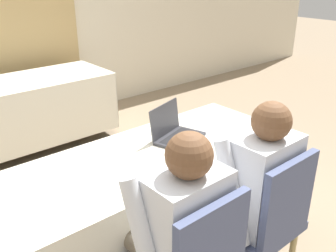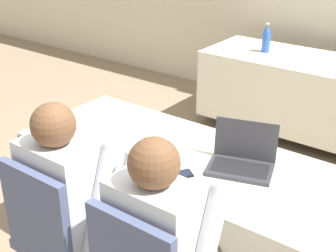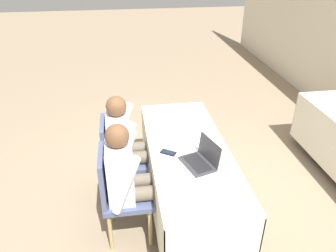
# 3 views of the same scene
# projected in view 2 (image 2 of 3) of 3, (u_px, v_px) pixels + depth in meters

# --- Properties ---
(conference_table_near) EXTENTS (1.95, 0.74, 0.74)m
(conference_table_near) POSITION_uv_depth(u_px,v_px,m) (189.00, 185.00, 2.55)
(conference_table_near) COLOR silver
(conference_table_near) RESTS_ON ground_plane
(conference_table_far) EXTENTS (1.95, 0.74, 0.74)m
(conference_table_far) POSITION_uv_depth(u_px,v_px,m) (313.00, 80.00, 4.10)
(conference_table_far) COLOR silver
(conference_table_far) RESTS_ON ground_plane
(laptop) EXTENTS (0.38, 0.33, 0.22)m
(laptop) POSITION_uv_depth(u_px,v_px,m) (242.00, 160.00, 2.35)
(laptop) COLOR #333338
(laptop) RESTS_ON conference_table_near
(cell_phone) EXTENTS (0.14, 0.16, 0.01)m
(cell_phone) POSITION_uv_depth(u_px,v_px,m) (178.00, 175.00, 2.29)
(cell_phone) COLOR black
(cell_phone) RESTS_ON conference_table_near
(paper_beside_laptop) EXTENTS (0.28, 0.34, 0.00)m
(paper_beside_laptop) POSITION_uv_depth(u_px,v_px,m) (284.00, 200.00, 2.11)
(paper_beside_laptop) COLOR white
(paper_beside_laptop) RESTS_ON conference_table_near
(paper_centre_table) EXTENTS (0.31, 0.36, 0.00)m
(paper_centre_table) POSITION_uv_depth(u_px,v_px,m) (129.00, 126.00, 2.82)
(paper_centre_table) COLOR white
(paper_centre_table) RESTS_ON conference_table_near
(water_bottle) EXTENTS (0.07, 0.07, 0.26)m
(water_bottle) POSITION_uv_depth(u_px,v_px,m) (266.00, 39.00, 4.21)
(water_bottle) COLOR #2D5BB7
(water_bottle) RESTS_ON conference_table_far
(chair_near_left) EXTENTS (0.44, 0.44, 0.92)m
(chair_near_left) POSITION_uv_depth(u_px,v_px,m) (61.00, 234.00, 2.23)
(chair_near_left) COLOR tan
(chair_near_left) RESTS_ON ground_plane
(person_checkered_shirt) EXTENTS (0.50, 0.52, 1.18)m
(person_checkered_shirt) POSITION_uv_depth(u_px,v_px,m) (75.00, 197.00, 2.24)
(person_checkered_shirt) COLOR #665B4C
(person_checkered_shirt) RESTS_ON ground_plane
(person_white_shirt) EXTENTS (0.50, 0.52, 1.18)m
(person_white_shirt) POSITION_uv_depth(u_px,v_px,m) (167.00, 241.00, 1.94)
(person_white_shirt) COLOR #665B4C
(person_white_shirt) RESTS_ON ground_plane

